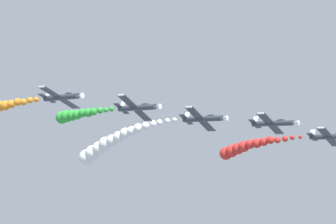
# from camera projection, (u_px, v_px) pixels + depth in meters

# --- Properties ---
(airplane_lead) EXTENTS (8.93, 10.35, 4.09)m
(airplane_lead) POSITION_uv_depth(u_px,v_px,m) (332.00, 137.00, 115.84)
(airplane_lead) COLOR #333842
(smoke_trail_lead) EXTENTS (4.32, 22.08, 5.63)m
(smoke_trail_lead) POSITION_uv_depth(u_px,v_px,m) (242.00, 148.00, 130.32)
(smoke_trail_lead) COLOR red
(airplane_left_inner) EXTENTS (8.85, 10.35, 4.30)m
(airplane_left_inner) POSITION_uv_depth(u_px,v_px,m) (273.00, 123.00, 112.48)
(airplane_left_inner) COLOR #333842
(airplane_right_inner) EXTENTS (8.59, 10.35, 4.85)m
(airplane_right_inner) POSITION_uv_depth(u_px,v_px,m) (203.00, 119.00, 109.53)
(airplane_right_inner) COLOR #333842
(smoke_trail_right_inner) EXTENTS (3.55, 27.19, 10.01)m
(smoke_trail_right_inner) POSITION_uv_depth(u_px,v_px,m) (106.00, 145.00, 124.69)
(smoke_trail_right_inner) COLOR white
(airplane_left_outer) EXTENTS (8.55, 10.35, 4.92)m
(airplane_left_outer) POSITION_uv_depth(u_px,v_px,m) (138.00, 108.00, 106.20)
(airplane_left_outer) COLOR #333842
(smoke_trail_left_outer) EXTENTS (2.86, 16.79, 3.04)m
(smoke_trail_left_outer) POSITION_uv_depth(u_px,v_px,m) (73.00, 115.00, 117.28)
(smoke_trail_left_outer) COLOR green
(airplane_right_outer) EXTENTS (9.03, 10.35, 3.83)m
(airplane_right_outer) POSITION_uv_depth(u_px,v_px,m) (62.00, 97.00, 103.74)
(airplane_right_outer) COLOR #333842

